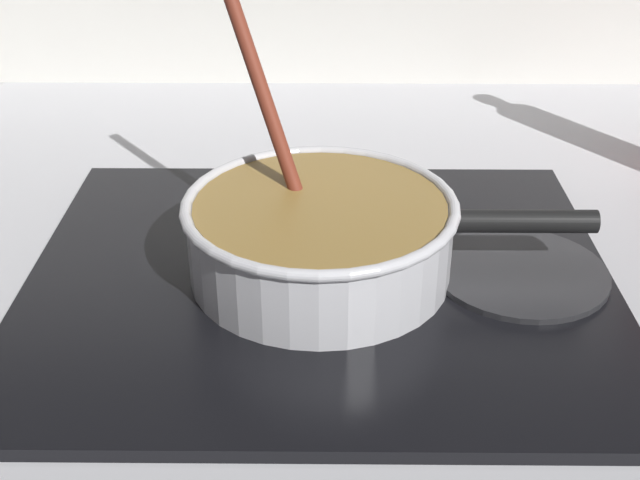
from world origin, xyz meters
The scene contains 5 objects.
ground centered at (0.00, 0.00, -0.02)m, with size 2.40×1.60×0.04m, color #B7B7BC.
hob_plate centered at (0.14, 0.19, 0.01)m, with size 0.56×0.48×0.01m, color black.
burner_ring centered at (0.14, 0.19, 0.02)m, with size 0.18×0.18×0.01m, color #592D0C.
spare_burner centered at (0.33, 0.19, 0.01)m, with size 0.17×0.17×0.01m, color #262628.
cooking_pan centered at (0.14, 0.19, 0.05)m, with size 0.39×0.26×0.27m.
Camera 1 is at (0.14, -0.49, 0.44)m, focal length 46.71 mm.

